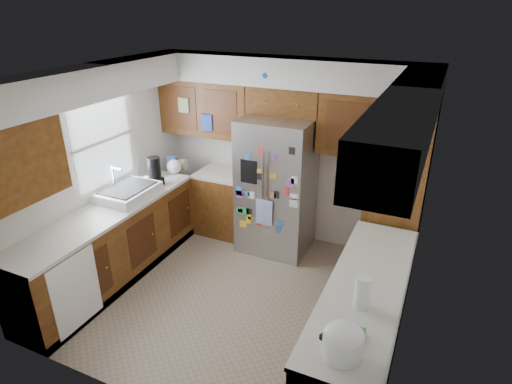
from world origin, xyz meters
TOP-DOWN VIEW (x-y plane):
  - floor at (0.00, 0.00)m, footprint 3.60×3.60m
  - room_shell at (-0.11, 0.36)m, footprint 3.64×3.24m
  - left_counter_run at (-1.36, 0.03)m, footprint 1.36×3.20m
  - right_counter_run at (1.50, -0.47)m, footprint 0.63×2.25m
  - pantry at (1.50, 1.15)m, footprint 0.60×0.90m
  - fridge at (-0.00, 1.20)m, footprint 0.90×0.79m
  - bridge_cabinet at (0.00, 1.43)m, footprint 0.96×0.34m
  - fridge_top_items at (-0.04, 1.40)m, footprint 0.61×0.37m
  - sink_assembly at (-1.50, 0.10)m, footprint 0.52×0.70m
  - left_counter_clutter at (-1.47, 0.80)m, footprint 0.33×0.76m
  - rice_cooker at (1.50, -1.34)m, footprint 0.29×0.28m
  - paper_towel at (1.51, -0.78)m, footprint 0.12×0.12m

SIDE VIEW (x-z plane):
  - floor at x=0.00m, z-range 0.00..0.00m
  - right_counter_run at x=1.50m, z-range -0.04..0.88m
  - left_counter_run at x=-1.36m, z-range -0.03..0.89m
  - fridge at x=0.00m, z-range 0.00..1.80m
  - sink_assembly at x=-1.50m, z-range 0.80..1.17m
  - rice_cooker at x=1.50m, z-range 0.92..1.17m
  - left_counter_clutter at x=-1.47m, z-range 0.86..1.24m
  - paper_towel at x=1.51m, z-range 0.92..1.20m
  - pantry at x=1.50m, z-range 0.00..2.15m
  - room_shell at x=-0.11m, z-range 0.56..3.08m
  - bridge_cabinet at x=0.00m, z-range 1.80..2.15m
  - fridge_top_items at x=-0.04m, z-range 2.13..2.43m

